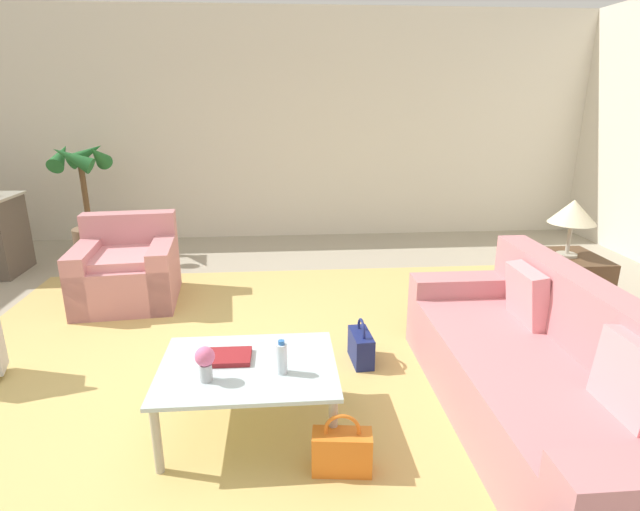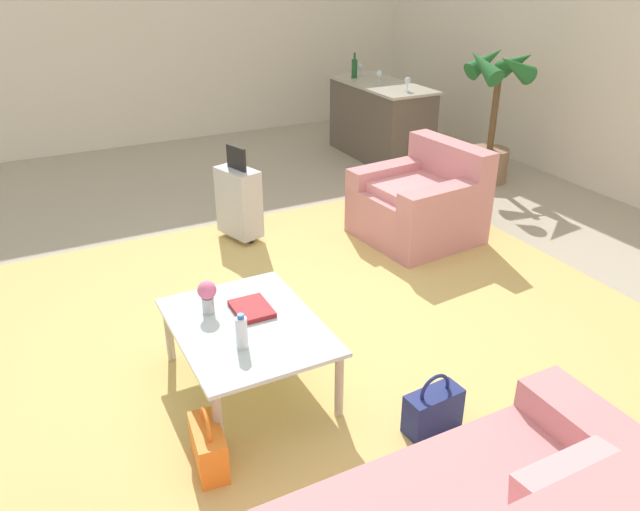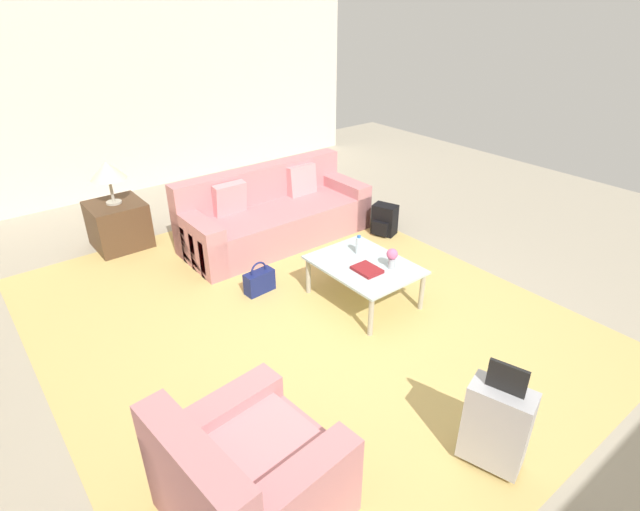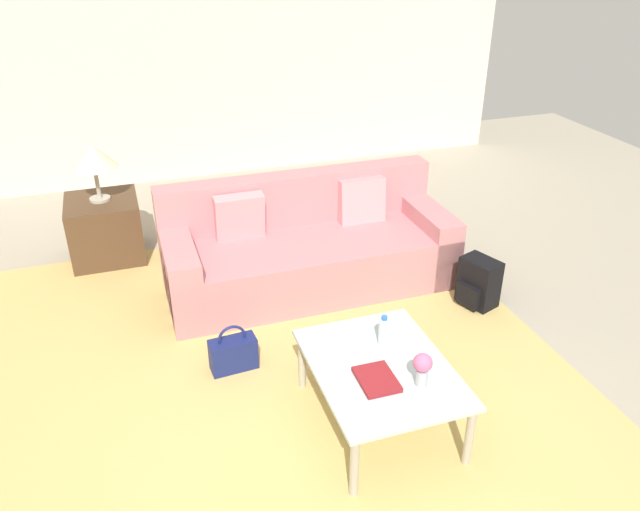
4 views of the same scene
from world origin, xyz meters
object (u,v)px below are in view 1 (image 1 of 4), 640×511
at_px(table_lamp, 573,213).
at_px(handbag_orange, 342,451).
at_px(coffee_table_book, 229,357).
at_px(side_table, 562,285).
at_px(handbag_navy, 361,347).
at_px(flower_vase, 205,361).
at_px(coffee_table, 248,372).
at_px(water_bottle, 282,358).
at_px(potted_palm, 86,198).
at_px(couch, 547,380).
at_px(armchair, 128,272).

distance_m(table_lamp, handbag_orange, 3.10).
bearing_deg(coffee_table_book, side_table, 26.67).
bearing_deg(table_lamp, handbag_orange, -140.05).
bearing_deg(handbag_orange, table_lamp, 39.95).
bearing_deg(handbag_navy, flower_vase, -138.85).
height_order(coffee_table, flower_vase, flower_vase).
height_order(water_bottle, side_table, water_bottle).
height_order(coffee_table, side_table, side_table).
bearing_deg(side_table, potted_palm, 156.25).
relative_size(coffee_table, side_table, 1.66).
bearing_deg(couch, armchair, 143.85).
relative_size(table_lamp, handbag_navy, 1.45).
distance_m(couch, flower_vase, 2.03).
bearing_deg(armchair, couch, -36.15).
bearing_deg(flower_vase, potted_palm, 117.22).
xyz_separation_m(armchair, potted_palm, (-0.89, 1.53, 0.45)).
bearing_deg(side_table, coffee_table, -151.82).
bearing_deg(handbag_orange, handbag_navy, 76.01).
height_order(water_bottle, table_lamp, table_lamp).
xyz_separation_m(armchair, flower_vase, (1.09, -2.32, 0.26)).
distance_m(couch, table_lamp, 2.00).
height_order(flower_vase, potted_palm, potted_palm).
xyz_separation_m(couch, coffee_table_book, (-1.92, 0.18, 0.14)).
relative_size(table_lamp, potted_palm, 0.36).
height_order(side_table, table_lamp, table_lamp).
relative_size(couch, armchair, 2.37).
distance_m(armchair, handbag_orange, 3.16).
distance_m(coffee_table_book, table_lamp, 3.29).
xyz_separation_m(coffee_table_book, side_table, (2.92, 1.42, -0.17)).
height_order(couch, handbag_navy, couch).
height_order(coffee_table_book, handbag_orange, coffee_table_book).
distance_m(armchair, side_table, 4.16).
relative_size(couch, handbag_orange, 6.60).
distance_m(side_table, handbag_navy, 2.15).
bearing_deg(flower_vase, side_table, 28.65).
bearing_deg(coffee_table_book, potted_palm, 120.62).
bearing_deg(handbag_navy, potted_palm, 135.39).
bearing_deg(table_lamp, armchair, 170.77).
bearing_deg(coffee_table, side_table, 28.18).
relative_size(flower_vase, potted_palm, 0.14).
bearing_deg(handbag_orange, potted_palm, 123.36).
relative_size(water_bottle, flower_vase, 1.00).
distance_m(coffee_table, side_table, 3.18).
relative_size(coffee_table, potted_palm, 0.71).
relative_size(side_table, handbag_orange, 1.75).
bearing_deg(coffee_table_book, armchair, 120.35).
bearing_deg(potted_palm, side_table, -23.75).
bearing_deg(coffee_table_book, handbag_orange, -37.50).
bearing_deg(coffee_table_book, couch, -4.62).
bearing_deg(handbag_navy, table_lamp, 20.78).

